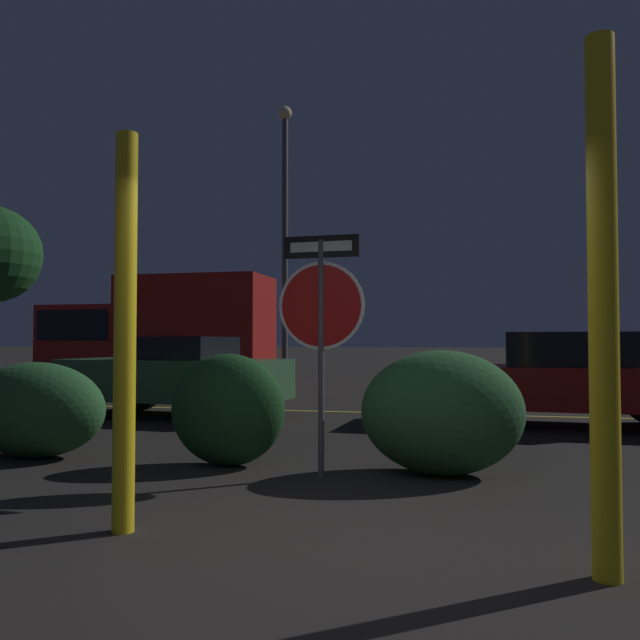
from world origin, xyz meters
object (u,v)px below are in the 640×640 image
Objects in this scene: stop_sign at (321,308)px; delivery_truck at (158,330)px; hedge_bush_1 at (35,410)px; passing_car_2 at (177,375)px; street_lamp at (285,224)px; hedge_bush_3 at (442,412)px; yellow_pole_right at (603,304)px; yellow_pole_left at (125,330)px; hedge_bush_2 at (228,410)px; passing_car_3 at (559,379)px.

stop_sign is 0.35× the size of delivery_truck.
hedge_bush_1 is (-3.41, 0.33, -1.11)m from stop_sign.
passing_car_2 is 7.07m from street_lamp.
hedge_bush_1 is 1.06× the size of hedge_bush_3.
hedge_bush_3 is at bearing 109.94° from yellow_pole_right.
yellow_pole_left is 2.46m from hedge_bush_2.
street_lamp reaches higher than delivery_truck.
stop_sign is at bearing 63.54° from yellow_pole_left.
yellow_pole_right is at bearing -70.06° from hedge_bush_3.
delivery_truck reaches higher than passing_car_3.
yellow_pole_right is 13.89m from street_lamp.
delivery_truck is (-3.65, 6.59, 0.94)m from passing_car_2.
yellow_pole_right is at bearing -67.31° from street_lamp.
hedge_bush_3 is at bearing 160.55° from passing_car_3.
delivery_truck is at bearing 126.60° from stop_sign.
delivery_truck reaches higher than stop_sign.
passing_car_3 reaches higher than hedge_bush_2.
street_lamp is (4.03, -0.64, 2.86)m from delivery_truck.
yellow_pole_right is 2.90m from hedge_bush_3.
stop_sign is at bearing 150.31° from passing_car_3.
stop_sign is 0.58× the size of passing_car_2.
stop_sign is 1.55m from hedge_bush_2.
yellow_pole_left reaches higher than stop_sign.
passing_car_3 is (1.75, 3.98, 0.11)m from hedge_bush_3.
yellow_pole_left is 0.59× the size of passing_car_3.
hedge_bush_2 is 12.25m from delivery_truck.
yellow_pole_right reaches higher than hedge_bush_2.
hedge_bush_2 is at bearing 92.26° from yellow_pole_left.
hedge_bush_1 is 10.71m from street_lamp.
passing_car_2 is (-2.43, 3.99, 0.13)m from hedge_bush_2.
yellow_pole_right reaches higher than hedge_bush_1.
hedge_bush_2 is 0.31× the size of passing_car_2.
passing_car_3 reaches higher than passing_car_2.
yellow_pole_left is at bearing -153.05° from delivery_truck.
hedge_bush_1 is 3.99m from passing_car_2.
hedge_bush_2 is at bearing -0.07° from hedge_bush_1.
street_lamp is (-5.23, 12.51, 2.99)m from yellow_pole_right.
hedge_bush_2 is at bearing -78.34° from street_lamp.
passing_car_3 is at bearing 59.23° from stop_sign.
street_lamp reaches higher than yellow_pole_left.
passing_car_3 is (3.91, 6.31, -0.68)m from yellow_pole_left.
delivery_truck is 4.99m from street_lamp.
hedge_bush_3 reaches higher than hedge_bush_1.
street_lamp is (-2.14, 12.26, 3.12)m from yellow_pole_left.
delivery_truck is (-9.26, 13.15, 0.13)m from yellow_pole_right.
passing_car_2 is at bearing 111.75° from yellow_pole_left.
delivery_truck is at bearing 61.17° from passing_car_3.
passing_car_3 is (0.82, 6.56, -0.81)m from yellow_pole_right.
stop_sign is 11.11m from street_lamp.
hedge_bush_2 is at bearing 139.26° from passing_car_3.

